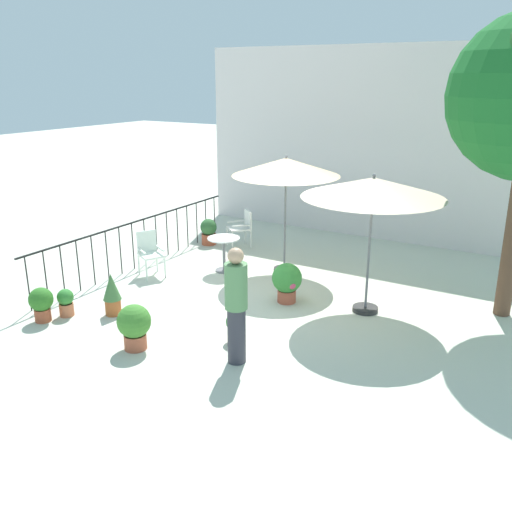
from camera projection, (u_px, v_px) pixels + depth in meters
ground_plane at (262, 293)px, 10.46m from camera, size 60.00×60.00×0.00m
villa_facade at (361, 144)px, 13.64m from camera, size 8.47×0.30×4.61m
terrace_railing at (138, 236)px, 11.73m from camera, size 0.03×5.91×1.01m
patio_umbrella_0 at (373, 189)px, 9.00m from camera, size 2.36×2.36×2.41m
patio_umbrella_1 at (286, 168)px, 10.95m from camera, size 2.16×2.16×2.43m
cafe_table_0 at (224, 248)px, 11.49m from camera, size 0.67×0.67×0.73m
patio_chair_0 at (150, 251)px, 11.27m from camera, size 0.63×0.60×0.91m
patio_chair_1 at (242, 226)px, 13.17m from camera, size 0.68×0.68×0.87m
potted_plant_0 at (287, 281)px, 9.94m from camera, size 0.54×0.54×0.73m
potted_plant_1 at (134, 325)px, 8.23m from camera, size 0.51×0.51×0.70m
potted_plant_2 at (209, 231)px, 13.38m from camera, size 0.40×0.40×0.63m
potted_plant_3 at (112, 293)px, 9.42m from camera, size 0.31×0.31×0.74m
potted_plant_4 at (236, 325)px, 8.53m from camera, size 0.30×0.30×0.47m
potted_plant_5 at (66, 302)px, 9.42m from camera, size 0.28×0.28×0.48m
potted_plant_6 at (41, 303)px, 9.19m from camera, size 0.40×0.40×0.59m
standing_person at (236, 305)px, 7.70m from camera, size 0.41×0.41×1.71m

